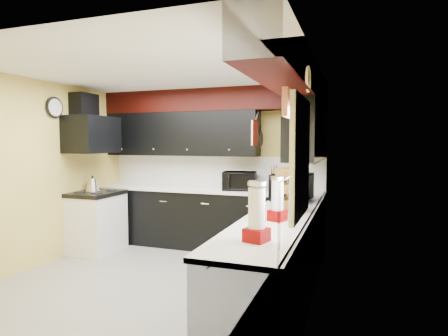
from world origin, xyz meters
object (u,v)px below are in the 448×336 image
at_px(knife_block, 277,183).
at_px(kettle, 93,185).
at_px(utensil_crock, 274,186).
at_px(toaster_oven, 239,181).
at_px(microwave, 292,187).

bearing_deg(knife_block, kettle, -168.68).
xyz_separation_m(utensil_crock, kettle, (-2.69, -0.71, -0.01)).
relative_size(toaster_oven, kettle, 2.34).
relative_size(utensil_crock, knife_block, 0.68).
distance_m(microwave, utensil_crock, 0.86).
xyz_separation_m(toaster_oven, utensil_crock, (0.52, 0.05, -0.06)).
height_order(toaster_oven, utensil_crock, toaster_oven).
distance_m(toaster_oven, knife_block, 0.56).
height_order(toaster_oven, kettle, toaster_oven).
distance_m(microwave, kettle, 3.08).
xyz_separation_m(knife_block, kettle, (-2.73, -0.75, -0.05)).
relative_size(utensil_crock, kettle, 0.77).
relative_size(toaster_oven, microwave, 0.81).
distance_m(toaster_oven, microwave, 1.15).
bearing_deg(kettle, microwave, -0.86).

